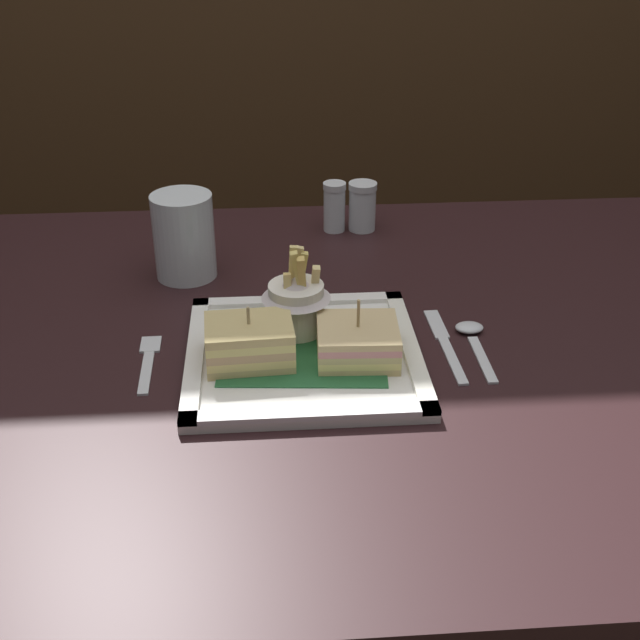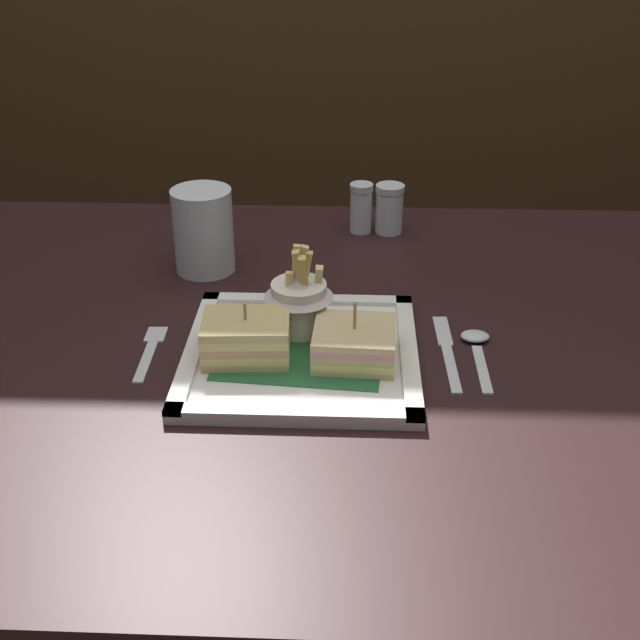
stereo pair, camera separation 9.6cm
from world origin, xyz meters
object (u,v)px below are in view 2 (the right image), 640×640
Objects in this scene: square_plate at (301,354)px; spoon at (477,345)px; sandwich_half_right at (354,344)px; pepper_shaker at (389,212)px; fork at (150,350)px; sandwich_half_left at (246,338)px; fries_cup at (299,297)px; salt_shaker at (361,211)px; water_glass at (204,236)px; dining_table at (337,430)px; knife at (447,349)px.

spoon is (0.21, 0.03, -0.00)m from square_plate.
sandwich_half_right is 1.25× the size of pepper_shaker.
sandwich_half_left is at bearing -11.46° from fork.
fries_cup is 0.89× the size of fork.
salt_shaker reaches higher than square_plate.
pepper_shaker is (0.30, 0.37, 0.03)m from fork.
spoon is at bearing -5.04° from fries_cup.
square_plate is 0.07m from sandwich_half_left.
salt_shaker is at bearing 33.59° from water_glass.
fork is at bearing -97.55° from water_glass.
fries_cup is 0.19m from fork.
pepper_shaker is at bearing 51.70° from fork.
square_plate is at bearing -100.34° from salt_shaker.
sandwich_half_right is 0.40m from pepper_shaker.
spoon is at bearing -4.50° from dining_table.
square_plate reaches higher than fork.
spoon is (0.27, 0.05, -0.03)m from sandwich_half_left.
fries_cup reaches higher than knife.
water_glass is (-0.09, 0.25, 0.02)m from sandwich_half_left.
knife is 2.24× the size of pepper_shaker.
dining_table is 12.46× the size of sandwich_half_left.
sandwich_half_left reaches higher than fork.
water_glass is 0.90× the size of spoon.
knife is at bearing -80.72° from pepper_shaker.
pepper_shaker is at bearing 82.49° from sandwich_half_right.
square_plate is 1.57× the size of knife.
pepper_shaker is (0.05, 0.40, 0.00)m from sandwich_half_right.
sandwich_half_left is (-0.06, -0.01, 0.03)m from square_plate.
sandwich_half_left reaches higher than salt_shaker.
square_plate reaches higher than spoon.
sandwich_half_right is 0.40m from salt_shaker.
sandwich_half_right is 0.10m from fries_cup.
water_glass is at bearing 128.14° from fries_cup.
fries_cup is 0.83× the size of spoon.
pepper_shaker reaches higher than knife.
spoon is at bearing -68.49° from salt_shaker.
fries_cup reaches higher than salt_shaker.
sandwich_half_right reaches higher than knife.
square_plate reaches higher than dining_table.
salt_shaker is at bearing 71.68° from sandwich_half_left.
water_glass is (-0.21, 0.25, 0.02)m from sandwich_half_right.
salt_shaker is at bearing 56.09° from fork.
square_plate is at bearing -171.17° from knife.
pepper_shaker is at bearing 99.28° from knife.
sandwich_half_right is at bearing 0.00° from sandwich_half_left.
salt_shaker is 1.02× the size of pepper_shaker.
dining_table is at bearing -94.71° from salt_shaker.
square_plate is 3.52× the size of pepper_shaker.
fries_cup is 0.35m from pepper_shaker.
knife is (0.32, -0.21, -0.05)m from water_glass.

